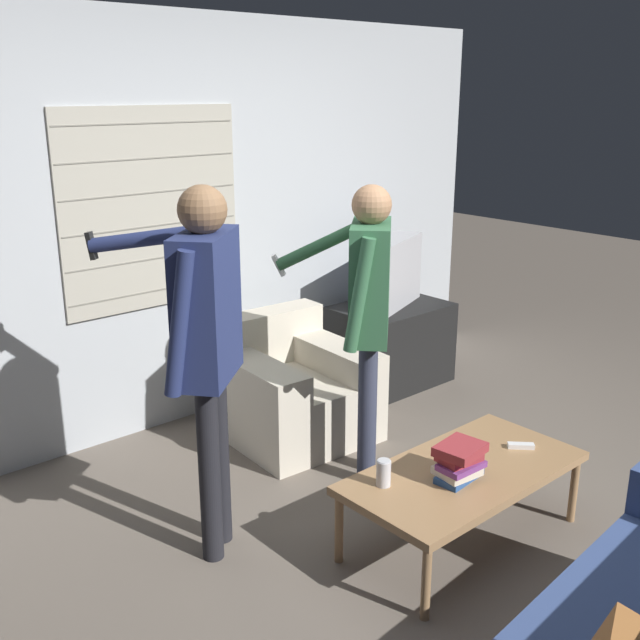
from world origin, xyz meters
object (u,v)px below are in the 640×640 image
object	(u,v)px
person_left_standing	(205,329)
book_stack	(459,462)
coffee_table	(464,475)
armchair_beige	(289,388)
spare_remote	(521,446)
soda_can	(384,473)
person_right_standing	(368,298)
tv	(392,272)

from	to	relation	value
person_left_standing	book_stack	bearing A→B (deg)	-83.81
coffee_table	book_stack	world-z (taller)	book_stack
armchair_beige	spare_remote	world-z (taller)	armchair_beige
soda_can	person_right_standing	bearing A→B (deg)	51.20
book_stack	soda_can	world-z (taller)	book_stack
spare_remote	soda_can	bearing A→B (deg)	121.29
book_stack	spare_remote	world-z (taller)	book_stack
tv	spare_remote	world-z (taller)	tv
person_right_standing	book_stack	bearing A→B (deg)	-147.38
person_left_standing	soda_can	distance (m)	1.03
tv	spare_remote	bearing A→B (deg)	42.51
book_stack	soda_can	distance (m)	0.35
coffee_table	armchair_beige	bearing A→B (deg)	84.77
tv	book_stack	world-z (taller)	tv
person_left_standing	person_right_standing	distance (m)	1.04
book_stack	coffee_table	bearing A→B (deg)	25.15
tv	soda_can	size ratio (longest dim) A/B	5.29
person_left_standing	person_right_standing	world-z (taller)	person_left_standing
book_stack	spare_remote	xyz separation A→B (m)	(0.49, -0.00, -0.08)
armchair_beige	coffee_table	world-z (taller)	armchair_beige
person_left_standing	spare_remote	size ratio (longest dim) A/B	14.31
coffee_table	book_stack	bearing A→B (deg)	-154.85
soda_can	tv	bearing A→B (deg)	42.89
tv	person_right_standing	size ratio (longest dim) A/B	0.41
person_left_standing	person_right_standing	xyz separation A→B (m)	(1.04, 0.04, -0.06)
book_stack	soda_can	size ratio (longest dim) A/B	2.01
coffee_table	person_right_standing	world-z (taller)	person_right_standing
person_right_standing	spare_remote	xyz separation A→B (m)	(0.28, -0.82, -0.64)
tv	person_left_standing	distance (m)	2.36
person_left_standing	person_right_standing	bearing A→B (deg)	-38.21
soda_can	spare_remote	world-z (taller)	soda_can
soda_can	book_stack	bearing A→B (deg)	-33.39
soda_can	person_left_standing	bearing A→B (deg)	131.95
armchair_beige	coffee_table	size ratio (longest dim) A/B	0.76
person_right_standing	soda_can	bearing A→B (deg)	-171.77
armchair_beige	book_stack	distance (m)	1.56
spare_remote	armchair_beige	bearing A→B (deg)	54.53
coffee_table	person_left_standing	xyz separation A→B (m)	(-0.93, 0.73, 0.75)
armchair_beige	tv	size ratio (longest dim) A/B	1.36
person_right_standing	book_stack	size ratio (longest dim) A/B	6.46
coffee_table	soda_can	world-z (taller)	soda_can
coffee_table	person_left_standing	world-z (taller)	person_left_standing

